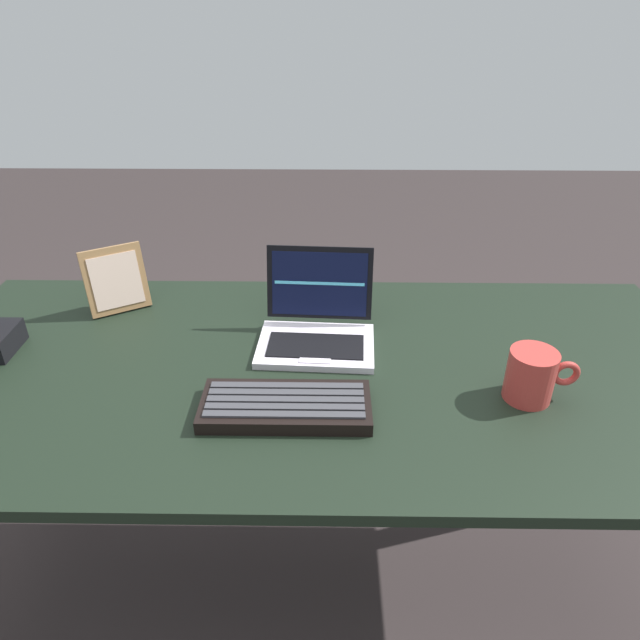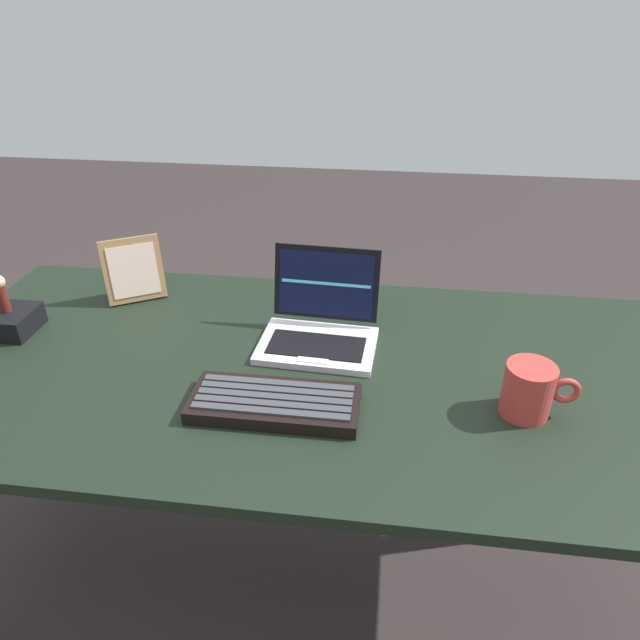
# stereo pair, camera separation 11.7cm
# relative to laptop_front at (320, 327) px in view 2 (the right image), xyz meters

# --- Properties ---
(ground_plane) EXTENTS (8.00, 8.00, 0.00)m
(ground_plane) POSITION_rel_laptop_front_xyz_m (-0.00, -0.09, -0.76)
(ground_plane) COLOR #2F2727
(desk) EXTENTS (1.66, 0.77, 0.72)m
(desk) POSITION_rel_laptop_front_xyz_m (-0.00, -0.09, -0.15)
(desk) COLOR black
(desk) RESTS_ON ground
(laptop_front) EXTENTS (0.26, 0.22, 0.19)m
(laptop_front) POSITION_rel_laptop_front_xyz_m (0.00, 0.00, 0.00)
(laptop_front) COLOR silver
(laptop_front) RESTS_ON desk
(external_keyboard) EXTENTS (0.31, 0.13, 0.03)m
(external_keyboard) POSITION_rel_laptop_front_xyz_m (-0.05, -0.24, -0.02)
(external_keyboard) COLOR black
(external_keyboard) RESTS_ON desk
(photo_frame) EXTENTS (0.14, 0.11, 0.16)m
(photo_frame) POSITION_rel_laptop_front_xyz_m (-0.48, 0.14, 0.04)
(photo_frame) COLOR olive
(photo_frame) RESTS_ON desk
(figurine_stand) EXTENTS (0.11, 0.11, 0.05)m
(figurine_stand) POSITION_rel_laptop_front_xyz_m (-0.70, -0.05, -0.01)
(figurine_stand) COLOR black
(figurine_stand) RESTS_ON desk
(figurine) EXTENTS (0.03, 0.03, 0.09)m
(figurine) POSITION_rel_laptop_front_xyz_m (-0.70, -0.05, 0.06)
(figurine) COLOR #551815
(figurine) RESTS_ON figurine_stand
(coffee_mug) EXTENTS (0.14, 0.09, 0.10)m
(coffee_mug) POSITION_rel_laptop_front_xyz_m (0.40, -0.19, 0.01)
(coffee_mug) COLOR #B03630
(coffee_mug) RESTS_ON desk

